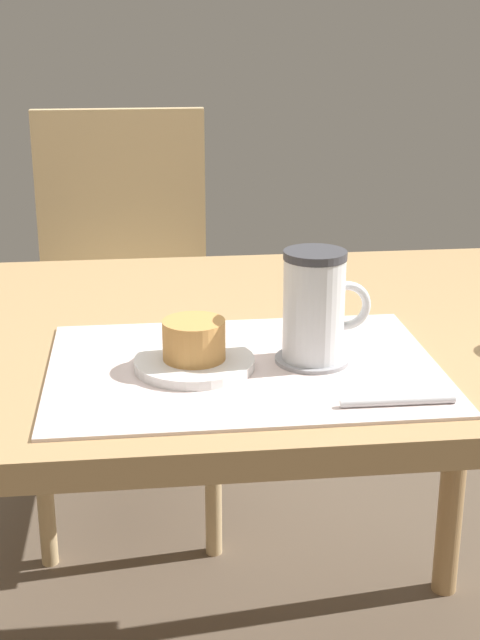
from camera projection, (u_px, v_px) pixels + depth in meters
name	position (u px, v px, depth m)	size (l,w,h in m)	color
dining_table	(197.00, 380.00, 1.27)	(1.15, 0.75, 0.71)	tan
wooden_chair	(125.00, 302.00, 2.01)	(0.42, 0.42, 0.92)	#D1B27F
placemat	(244.00, 367.00, 1.09)	(0.48, 0.35, 0.00)	silver
pastry_plate	(194.00, 363.00, 1.09)	(0.15, 0.15, 0.01)	white
pastry	(194.00, 340.00, 1.08)	(0.08, 0.08, 0.05)	tan
coffee_coaster	(312.00, 359.00, 1.11)	(0.09, 0.09, 0.01)	#99999E
coffee_mug	(315.00, 305.00, 1.09)	(0.11, 0.08, 0.14)	white
teaspoon	(398.00, 401.00, 0.98)	(0.01, 0.01, 0.13)	silver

